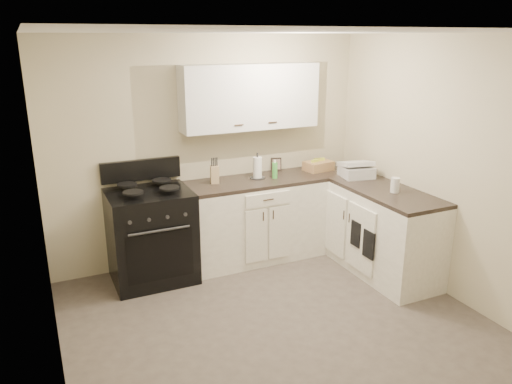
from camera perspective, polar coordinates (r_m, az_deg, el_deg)
name	(u,v)px	position (r m, az deg, el deg)	size (l,w,h in m)	color
floor	(284,331)	(4.55, 3.16, -15.54)	(3.60, 3.60, 0.00)	#473F38
ceiling	(289,32)	(3.82, 3.81, 17.82)	(3.60, 3.60, 0.00)	white
wall_back	(210,151)	(5.60, -5.28, 4.73)	(3.60, 3.60, 0.00)	beige
wall_right	(454,171)	(5.08, 21.66, 2.26)	(3.60, 3.60, 0.00)	beige
wall_left	(45,230)	(3.57, -23.01, -4.01)	(3.60, 3.60, 0.00)	beige
wall_front	(459,296)	(2.69, 22.23, -10.98)	(3.60, 3.60, 0.00)	beige
base_cabinets_back	(256,221)	(5.72, -0.02, -3.31)	(1.55, 0.60, 0.90)	white
base_cabinets_right	(367,225)	(5.73, 12.60, -3.71)	(0.60, 1.90, 0.90)	white
countertop_back	(256,181)	(5.57, -0.02, 1.22)	(1.55, 0.60, 0.04)	black
countertop_right	(370,185)	(5.58, 12.91, 0.80)	(0.60, 1.90, 0.04)	black
upper_cabinets	(250,97)	(5.52, -0.69, 10.83)	(1.55, 0.30, 0.70)	silver
stove	(151,238)	(5.33, -11.87, -5.15)	(0.84, 0.71, 1.01)	black
knife_block	(215,175)	(5.42, -4.75, 1.99)	(0.09, 0.08, 0.19)	tan
paper_towel	(257,168)	(5.59, 0.16, 2.79)	(0.10, 0.10, 0.24)	white
soap_bottle	(275,170)	(5.61, 2.17, 2.49)	(0.06, 0.06, 0.18)	green
picture_frame	(276,164)	(5.93, 2.32, 3.20)	(0.12, 0.02, 0.16)	black
wicker_basket	(318,166)	(5.99, 7.15, 2.99)	(0.33, 0.22, 0.11)	tan
countertop_grill	(356,171)	(5.78, 11.41, 2.31)	(0.34, 0.31, 0.12)	silver
glass_jar	(395,185)	(5.29, 15.62, 0.77)	(0.09, 0.09, 0.15)	silver
oven_mitt_near	(369,245)	(5.21, 12.76, -5.88)	(0.02, 0.17, 0.29)	black
oven_mitt_far	(356,234)	(5.36, 11.35, -4.72)	(0.02, 0.16, 0.27)	black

